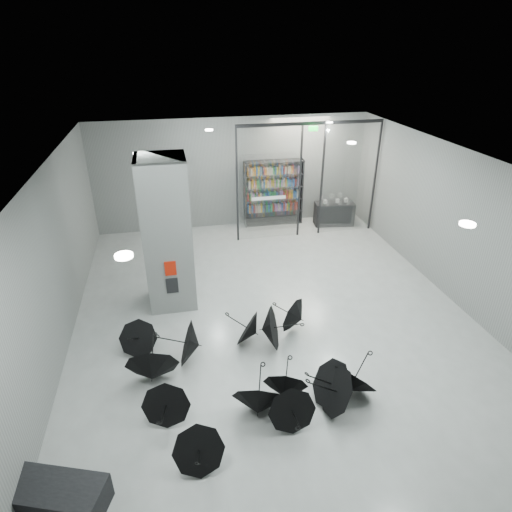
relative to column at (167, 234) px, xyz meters
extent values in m
plane|color=gray|center=(2.50, -2.00, -2.00)|extent=(14.00, 14.00, 0.00)
cube|color=slate|center=(2.50, -2.00, 2.00)|extent=(10.00, 14.00, 0.02)
cube|color=#5B5D5B|center=(2.50, 5.00, 0.00)|extent=(10.00, 0.02, 4.00)
cube|color=#5B5D5B|center=(-2.50, -2.00, 0.00)|extent=(0.02, 14.00, 4.00)
cube|color=#5B5D5B|center=(7.50, -2.00, 0.00)|extent=(0.02, 14.00, 4.00)
cube|color=slate|center=(0.00, 0.00, 0.00)|extent=(1.20, 1.20, 4.00)
cube|color=#A50A07|center=(0.00, -0.62, -0.65)|extent=(0.28, 0.04, 0.38)
cube|color=black|center=(0.00, -0.62, -1.15)|extent=(0.30, 0.03, 0.42)
cube|color=#0CE533|center=(4.90, 3.30, 1.82)|extent=(0.30, 0.06, 0.15)
cube|color=silver|center=(3.50, 3.50, 0.00)|extent=(2.20, 0.02, 3.95)
cube|color=silver|center=(6.40, 3.50, 0.00)|extent=(2.00, 0.02, 3.95)
cube|color=black|center=(2.40, 3.50, 0.00)|extent=(0.06, 0.06, 4.00)
cube|color=black|center=(4.60, 3.50, 0.00)|extent=(0.06, 0.06, 4.00)
cube|color=black|center=(5.40, 3.50, 0.00)|extent=(0.06, 0.06, 4.00)
cube|color=black|center=(7.40, 3.50, 0.00)|extent=(0.06, 0.06, 4.00)
cube|color=black|center=(4.90, 3.50, 1.95)|extent=(5.00, 0.08, 0.10)
cube|color=black|center=(-2.00, -5.50, -1.75)|extent=(1.69, 1.17, 0.50)
cube|color=black|center=(6.23, 4.14, -1.56)|extent=(1.53, 0.77, 0.88)
camera|label=1|loc=(0.15, -10.14, 4.50)|focal=30.00mm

